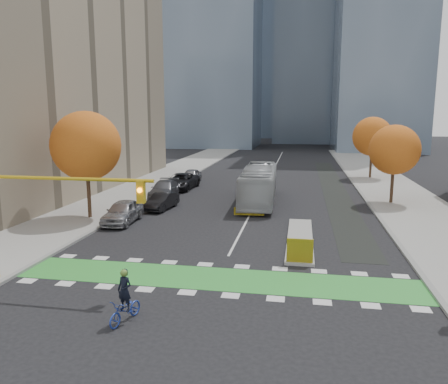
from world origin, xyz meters
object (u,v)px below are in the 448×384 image
at_px(cyclist, 125,305).
at_px(parked_car_b, 162,201).
at_px(tree_east_near, 394,150).
at_px(parked_car_c, 164,189).
at_px(parked_car_a, 123,212).
at_px(parked_car_d, 181,181).
at_px(traffic_signal_west, 40,201).
at_px(tree_east_far, 372,136).
at_px(hazard_board, 300,251).
at_px(bus, 259,184).
at_px(tree_west, 86,146).
at_px(parked_car_e, 191,176).

height_order(cyclist, parked_car_b, cyclist).
xyz_separation_m(tree_east_near, parked_car_c, (-21.00, -0.73, -4.05)).
xyz_separation_m(parked_car_a, parked_car_d, (0.25, 15.00, 0.00)).
bearing_deg(traffic_signal_west, parked_car_d, 91.76).
bearing_deg(tree_east_near, parked_car_d, 168.37).
distance_m(tree_east_far, parked_car_c, 27.60).
xyz_separation_m(hazard_board, parked_car_b, (-11.59, 12.07, -0.10)).
height_order(hazard_board, parked_car_d, parked_car_d).
bearing_deg(parked_car_c, hazard_board, -58.25).
bearing_deg(traffic_signal_west, bus, 68.78).
xyz_separation_m(tree_west, bus, (12.23, 8.50, -3.93)).
xyz_separation_m(tree_east_near, parked_car_a, (-21.00, -10.73, -4.02)).
bearing_deg(parked_car_b, parked_car_e, 101.59).
distance_m(tree_east_far, cyclist, 44.46).
distance_m(cyclist, parked_car_a, 16.15).
relative_size(bus, parked_car_b, 2.84).
relative_size(tree_west, parked_car_d, 1.36).
relative_size(tree_east_far, traffic_signal_west, 0.90).
bearing_deg(tree_east_far, parked_car_e, -162.52).
xyz_separation_m(tree_west, parked_car_a, (3.00, -0.73, -4.78)).
distance_m(hazard_board, tree_east_far, 35.13).
bearing_deg(hazard_board, parked_car_b, 133.85).
distance_m(traffic_signal_west, bus, 22.66).
bearing_deg(bus, parked_car_c, 173.26).
xyz_separation_m(tree_west, parked_car_c, (3.00, 9.27, -4.80)).
bearing_deg(tree_east_near, cyclist, -119.77).
bearing_deg(traffic_signal_west, parked_car_e, 91.70).
bearing_deg(traffic_signal_west, tree_west, 108.02).
height_order(tree_east_far, parked_car_e, tree_east_far).
height_order(tree_west, parked_car_c, tree_west).
bearing_deg(parked_car_e, tree_east_far, 18.89).
bearing_deg(tree_west, tree_east_near, 22.62).
height_order(tree_east_near, tree_east_far, tree_east_far).
height_order(parked_car_a, parked_car_b, parked_car_a).
relative_size(cyclist, parked_car_a, 0.44).
distance_m(traffic_signal_west, parked_car_a, 12.25).
xyz_separation_m(hazard_board, bus, (-3.77, 16.30, 0.88)).
distance_m(tree_west, bus, 15.40).
relative_size(bus, parked_car_c, 2.16).
xyz_separation_m(parked_car_a, parked_car_c, (0.00, 10.00, -0.03)).
height_order(parked_car_c, parked_car_d, parked_car_d).
relative_size(cyclist, parked_car_b, 0.50).
height_order(traffic_signal_west, parked_car_a, traffic_signal_west).
height_order(hazard_board, parked_car_a, parked_car_a).
distance_m(tree_west, parked_car_b, 7.86).
bearing_deg(tree_east_far, parked_car_a, -128.81).
bearing_deg(parked_car_d, bus, -29.59).
height_order(tree_east_near, parked_car_b, tree_east_near).
relative_size(traffic_signal_west, cyclist, 3.97).
bearing_deg(hazard_board, tree_east_far, 75.88).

